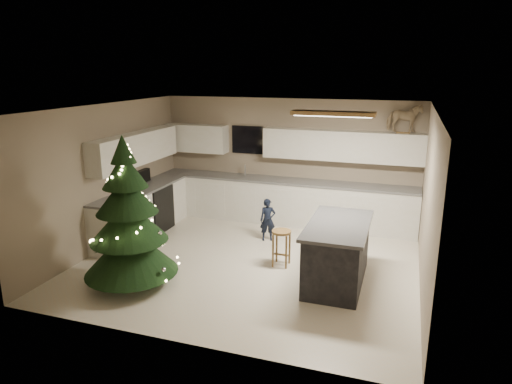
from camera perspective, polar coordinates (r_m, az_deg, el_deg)
ground_plane at (r=7.88m, az=-0.81°, el=-8.73°), size 5.50×5.50×0.00m
room_shell at (r=7.34m, az=-0.69°, el=3.83°), size 5.52×5.02×2.61m
cabinetry at (r=9.39m, az=-2.77°, el=0.13°), size 5.50×3.20×2.00m
island at (r=7.13m, az=10.12°, el=-7.47°), size 0.90×1.70×0.95m
bar_stool at (r=7.60m, az=3.20°, el=-5.93°), size 0.32×0.32×0.61m
christmas_tree at (r=7.02m, az=-15.63°, el=-4.09°), size 1.44×1.39×2.30m
toddler at (r=8.70m, az=1.47°, el=-3.51°), size 0.35×0.30×0.82m
rocking_horse at (r=9.17m, az=18.04°, el=8.78°), size 0.66×0.37×0.56m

